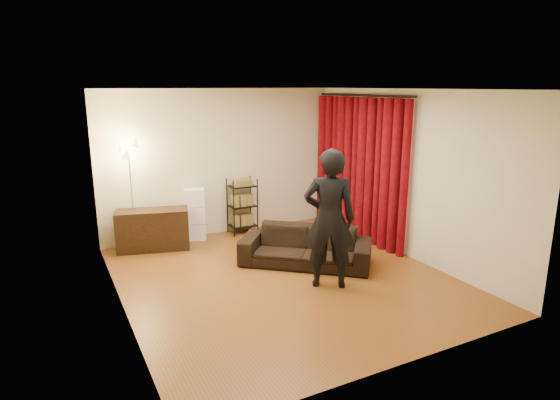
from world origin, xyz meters
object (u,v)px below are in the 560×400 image
person (329,219)px  media_cabinet (153,230)px  wire_shelf (242,206)px  floor_lamp (132,197)px  sofa (305,247)px  storage_boxes (195,214)px

person → media_cabinet: person is taller
wire_shelf → floor_lamp: 2.06m
sofa → media_cabinet: (-1.97, 1.80, 0.06)m
sofa → wire_shelf: size_ratio=1.91×
storage_boxes → floor_lamp: floor_lamp is taller
person → floor_lamp: 3.45m
sofa → floor_lamp: (-2.26, 1.88, 0.64)m
media_cabinet → floor_lamp: floor_lamp is taller
person → floor_lamp: (-2.14, 2.71, -0.04)m
floor_lamp → sofa: bearing=-39.7°
person → storage_boxes: 3.06m
person → media_cabinet: bearing=-24.7°
sofa → person: 1.08m
sofa → floor_lamp: bearing=-179.8°
sofa → storage_boxes: (-1.16, 2.00, 0.18)m
person → floor_lamp: bearing=-21.4°
person → storage_boxes: (-1.04, 2.83, -0.50)m
media_cabinet → wire_shelf: 1.74m
wire_shelf → sofa: bearing=-77.2°
sofa → wire_shelf: (-0.24, 1.96, 0.23)m
media_cabinet → storage_boxes: (0.81, 0.20, 0.12)m
sofa → media_cabinet: 2.67m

